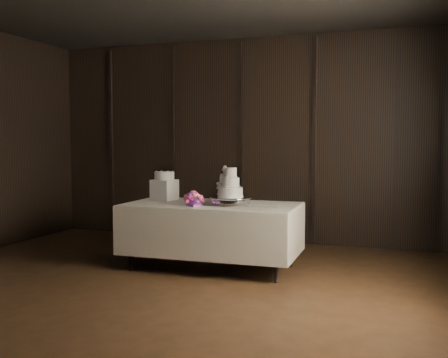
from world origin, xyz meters
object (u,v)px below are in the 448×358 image
display_table (212,233)px  box_pedestal (164,190)px  cake_stand (230,201)px  small_cake (164,176)px  wedding_cake (228,185)px  bouquet (194,199)px

display_table → box_pedestal: (-0.69, 0.19, 0.47)m
box_pedestal → cake_stand: bearing=-13.1°
display_table → small_cake: small_cake is taller
wedding_cake → small_cake: wedding_cake is taller
cake_stand → wedding_cake: bearing=-150.3°
cake_stand → box_pedestal: size_ratio=1.86×
display_table → wedding_cake: (0.21, -0.04, 0.56)m
wedding_cake → small_cake: 0.94m
wedding_cake → box_pedestal: (-0.91, 0.23, -0.10)m
wedding_cake → display_table: bearing=173.4°
small_cake → bouquet: bearing=-34.2°
box_pedestal → bouquet: bearing=-34.2°
cake_stand → wedding_cake: size_ratio=1.46×
bouquet → wedding_cake: bearing=21.2°
display_table → wedding_cake: size_ratio=6.05×
cake_stand → wedding_cake: 0.18m
cake_stand → bouquet: size_ratio=1.24×
cake_stand → small_cake: bearing=166.9°
small_cake → display_table: bearing=-15.2°
bouquet → small_cake: 0.70m
wedding_cake → small_cake: size_ratio=1.37×
display_table → bouquet: size_ratio=5.16×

